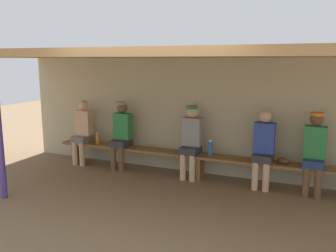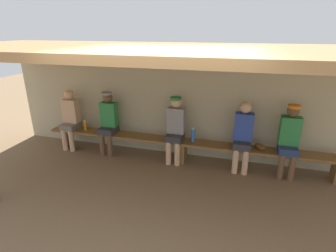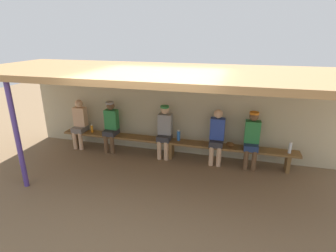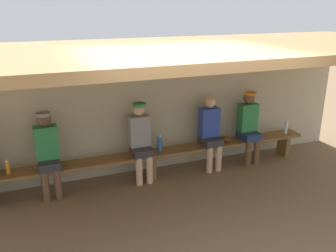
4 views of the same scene
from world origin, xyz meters
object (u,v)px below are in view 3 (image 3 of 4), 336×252
(player_with_sunglasses, at_px, (165,129))
(player_leftmost, at_px, (217,135))
(player_shirtless_tan, at_px, (80,122))
(water_bottle_green, at_px, (290,148))
(water_bottle_clear, at_px, (92,129))
(water_bottle_orange, at_px, (179,136))
(player_middle, at_px, (252,137))
(baseball_glove_dark_brown, at_px, (230,144))
(player_rightmost, at_px, (111,124))
(support_post, at_px, (17,137))
(bench, at_px, (172,143))

(player_with_sunglasses, height_order, player_leftmost, player_with_sunglasses)
(player_shirtless_tan, distance_m, water_bottle_green, 5.34)
(water_bottle_clear, bearing_deg, player_with_sunglasses, -0.19)
(player_with_sunglasses, bearing_deg, water_bottle_orange, 7.19)
(player_leftmost, bearing_deg, water_bottle_orange, 177.28)
(player_middle, xyz_separation_m, player_with_sunglasses, (-2.10, 0.00, 0.00))
(player_shirtless_tan, height_order, baseball_glove_dark_brown, player_shirtless_tan)
(baseball_glove_dark_brown, bearing_deg, player_rightmost, 53.01)
(player_leftmost, height_order, baseball_glove_dark_brown, player_leftmost)
(player_shirtless_tan, xyz_separation_m, water_bottle_clear, (0.35, 0.01, -0.17))
(player_rightmost, xyz_separation_m, water_bottle_green, (4.40, -0.03, -0.16))
(player_with_sunglasses, relative_size, water_bottle_green, 5.12)
(player_middle, distance_m, water_bottle_clear, 4.15)
(support_post, height_order, water_bottle_clear, support_post)
(bench, distance_m, water_bottle_clear, 2.25)
(player_with_sunglasses, height_order, player_rightmost, same)
(player_rightmost, xyz_separation_m, player_leftmost, (2.77, -0.00, -0.02))
(player_with_sunglasses, bearing_deg, player_rightmost, 180.00)
(bench, relative_size, baseball_glove_dark_brown, 25.00)
(support_post, distance_m, baseball_glove_dark_brown, 4.59)
(water_bottle_orange, bearing_deg, water_bottle_clear, -179.11)
(player_with_sunglasses, height_order, water_bottle_clear, player_with_sunglasses)
(bench, xyz_separation_m, player_with_sunglasses, (-0.18, 0.00, 0.36))
(bench, xyz_separation_m, water_bottle_orange, (0.17, 0.05, 0.20))
(water_bottle_orange, relative_size, baseball_glove_dark_brown, 1.15)
(player_rightmost, relative_size, player_leftmost, 1.01)
(player_rightmost, bearing_deg, support_post, -113.78)
(player_leftmost, xyz_separation_m, baseball_glove_dark_brown, (0.33, 0.03, -0.22))
(water_bottle_orange, bearing_deg, bench, -164.14)
(bench, height_order, player_with_sunglasses, player_with_sunglasses)
(player_with_sunglasses, xyz_separation_m, player_rightmost, (-1.47, 0.00, 0.00))
(player_leftmost, distance_m, water_bottle_green, 1.64)
(water_bottle_orange, bearing_deg, player_shirtless_tan, -179.07)
(water_bottle_green, bearing_deg, water_bottle_clear, 179.61)
(support_post, relative_size, player_middle, 1.64)
(player_middle, bearing_deg, water_bottle_orange, 178.54)
(player_middle, relative_size, player_shirtless_tan, 1.01)
(player_with_sunglasses, xyz_separation_m, player_leftmost, (1.30, -0.00, -0.02))
(player_with_sunglasses, bearing_deg, player_middle, 0.00)
(support_post, distance_m, water_bottle_orange, 3.53)
(bench, distance_m, player_leftmost, 1.17)
(player_with_sunglasses, xyz_separation_m, water_bottle_green, (2.93, -0.03, -0.16))
(water_bottle_green, distance_m, baseball_glove_dark_brown, 1.31)
(player_rightmost, bearing_deg, player_leftmost, -0.01)
(player_with_sunglasses, bearing_deg, support_post, -138.75)
(bench, xyz_separation_m, player_leftmost, (1.11, 0.00, 0.34))
(support_post, bearing_deg, water_bottle_orange, 37.99)
(support_post, bearing_deg, baseball_glove_dark_brown, 27.88)
(player_leftmost, relative_size, water_bottle_green, 5.08)
(water_bottle_orange, relative_size, water_bottle_green, 1.05)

